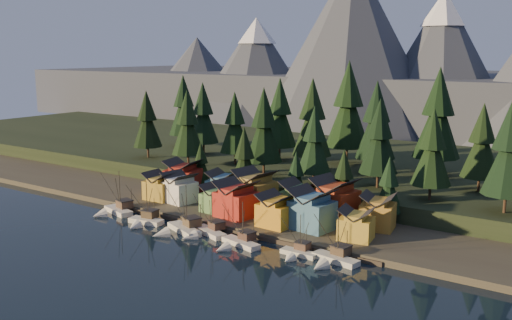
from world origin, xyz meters
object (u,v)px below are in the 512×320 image
Objects in this scene: boat_3 at (205,227)px; house_back_1 at (224,186)px; house_front_1 at (180,187)px; house_front_0 at (160,185)px; boat_2 at (179,224)px; house_back_0 at (183,176)px; boat_4 at (237,238)px; boat_6 at (332,253)px; boat_5 at (297,248)px; boat_0 at (114,205)px; boat_1 at (143,215)px.

boat_3 is 1.27× the size of house_back_1.
house_front_1 is 1.01× the size of house_back_1.
house_front_0 is 6.65m from house_front_1.
boat_2 is 1.21× the size of house_back_0.
boat_3 is 31.92m from house_front_0.
house_back_0 reaches higher than boat_4.
house_front_1 reaches higher than house_front_0.
house_back_1 is (-44.47, 21.54, 3.90)m from boat_6.
boat_5 is 1.24× the size of house_front_0.
boat_5 is at bearing 21.43° from boat_4.
boat_0 is 18.31m from house_front_1.
boat_1 is at bearing -177.37° from boat_5.
house_back_0 reaches higher than house_front_0.
boat_1 is 43.29m from boat_5.
house_back_0 is 1.16× the size of house_back_1.
boat_1 is 1.50× the size of house_front_0.
house_back_0 is (0.28, 9.29, 1.09)m from house_front_0.
boat_3 reaches higher than boat_5.
house_back_1 is at bearing 23.59° from house_front_0.
boat_2 is 6.69m from boat_3.
boat_1 is 1.32× the size of house_back_1.
boat_3 is 36.99m from house_back_0.
boat_3 reaches higher than house_front_0.
boat_0 is 24.10m from house_back_0.
boat_2 is 39.30m from boat_6.
boat_2 is at bearing 10.47° from boat_0.
boat_6 reaches higher than house_front_0.
boat_4 is at bearing 12.70° from boat_0.
boat_4 is at bearing -56.59° from house_back_1.
house_back_1 is (-22.32, 24.32, 4.10)m from boat_4.
boat_6 is at bearing 5.42° from boat_5.
boat_6 is (39.20, 2.78, -0.12)m from boat_2.
house_back_0 is (-6.31, 8.46, 0.85)m from house_front_1.
boat_0 is 56.51m from boat_5.
boat_4 is 1.14× the size of boat_5.
boat_6 is 1.12× the size of house_back_0.
boat_2 is at bearing -141.69° from boat_3.
boat_2 reaches higher than house_back_1.
boat_5 is 7.97m from boat_6.
boat_5 is 43.00m from house_back_1.
boat_1 reaches higher than boat_6.
boat_3 is 24.92m from boat_5.
boat_4 is 1.42× the size of house_front_0.
boat_6 is 1.49× the size of house_front_0.
boat_2 reaches higher than boat_1.
house_back_1 is (-11.61, 22.22, 4.06)m from boat_3.
house_front_1 is (-3.29, 17.33, 3.44)m from boat_1.
boat_6 is 56.53m from house_front_1.
house_front_0 is at bearing -102.54° from house_back_0.
boat_3 is at bearing 15.37° from boat_0.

